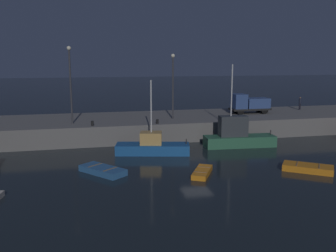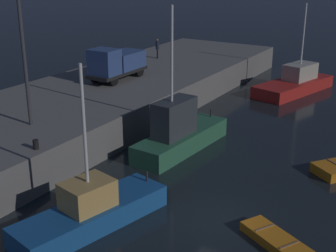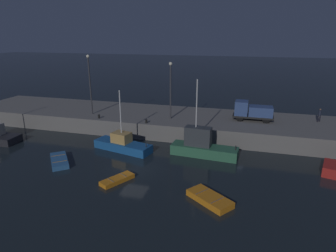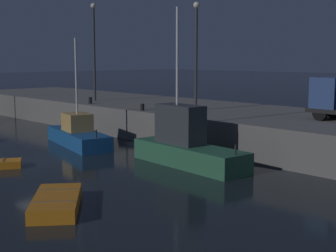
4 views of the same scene
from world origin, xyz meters
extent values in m
plane|color=black|center=(0.00, 0.00, 0.00)|extent=(320.00, 320.00, 0.00)
cube|color=slate|center=(0.00, 13.52, 1.06)|extent=(60.88, 10.64, 2.12)
cube|color=#2D6647|center=(6.31, 5.31, 0.56)|extent=(7.49, 2.57, 1.13)
cube|color=#33383D|center=(5.56, 5.36, 2.19)|extent=(2.96, 1.51, 2.12)
cylinder|color=silver|center=(5.29, 5.38, 5.87)|extent=(0.14, 0.14, 5.24)
cylinder|color=#262626|center=(9.69, 5.07, 1.38)|extent=(0.10, 0.10, 0.50)
cube|color=#195193|center=(-3.09, 4.35, 0.48)|extent=(7.30, 3.58, 0.96)
cube|color=tan|center=(-3.24, 4.39, 1.55)|extent=(2.34, 1.97, 1.17)
cylinder|color=silver|center=(-3.20, 4.38, 4.60)|extent=(0.14, 0.14, 4.94)
cylinder|color=#262626|center=(0.06, 3.63, 1.21)|extent=(0.10, 0.10, 0.50)
cube|color=orange|center=(8.22, -3.91, 0.26)|extent=(4.10, 3.65, 0.52)
cube|color=olive|center=(8.90, -4.42, 0.54)|extent=(0.97, 1.27, 0.04)
cube|color=olive|center=(7.54, -3.41, 0.54)|extent=(0.97, 1.27, 0.04)
cube|color=orange|center=(-0.44, -2.86, 0.20)|extent=(2.54, 3.38, 0.39)
cube|color=olive|center=(-0.10, -2.24, 0.41)|extent=(0.92, 0.56, 0.04)
cube|color=olive|center=(-0.79, -3.49, 0.41)|extent=(0.92, 0.56, 0.04)
cube|color=#2D6099|center=(-8.09, -0.76, 0.25)|extent=(3.78, 4.09, 0.50)
cube|color=olive|center=(-8.65, -0.09, 0.52)|extent=(1.16, 0.98, 0.04)
cube|color=olive|center=(-7.53, -1.44, 0.52)|extent=(1.16, 0.98, 0.04)
cylinder|color=#38383D|center=(-10.69, 10.99, 6.03)|extent=(0.20, 0.20, 7.82)
sphere|color=#F9EFCC|center=(-10.69, 10.99, 10.12)|extent=(0.44, 0.44, 0.44)
cylinder|color=#38383D|center=(0.67, 11.68, 5.65)|extent=(0.20, 0.20, 7.07)
sphere|color=#F9EFCC|center=(0.67, 11.68, 9.37)|extent=(0.44, 0.44, 0.44)
cylinder|color=black|center=(9.68, 12.84, 2.57)|extent=(0.90, 0.28, 0.90)
cylinder|color=black|center=(9.68, 14.47, 2.57)|extent=(0.90, 0.28, 0.90)
cylinder|color=black|center=(12.97, 12.84, 2.57)|extent=(0.90, 0.28, 0.90)
cylinder|color=black|center=(12.97, 14.47, 2.57)|extent=(0.90, 0.28, 0.90)
cube|color=black|center=(11.33, 13.66, 2.69)|extent=(5.13, 1.95, 0.25)
cube|color=#334C84|center=(9.79, 13.66, 3.73)|extent=(1.64, 1.95, 1.83)
cube|color=#334C84|center=(12.25, 13.66, 3.45)|extent=(2.97, 1.95, 1.26)
cylinder|color=black|center=(19.44, 15.25, 2.54)|extent=(0.14, 0.14, 0.84)
cylinder|color=black|center=(19.71, 15.44, 2.54)|extent=(0.14, 0.14, 0.84)
cylinder|color=#1E2333|center=(19.57, 15.34, 3.30)|extent=(0.45, 0.45, 0.69)
sphere|color=#8C664C|center=(19.57, 15.34, 3.77)|extent=(0.20, 0.20, 0.20)
cylinder|color=black|center=(-1.74, 8.81, 2.35)|extent=(0.28, 0.28, 0.47)
cylinder|color=black|center=(-8.61, 9.09, 2.38)|extent=(0.28, 0.28, 0.52)
camera|label=1|loc=(-9.21, -29.13, 8.97)|focal=38.91mm
camera|label=2|loc=(-16.59, -7.55, 10.87)|focal=50.82mm
camera|label=3|loc=(10.59, -24.82, 13.02)|focal=31.24mm
camera|label=4|loc=(24.61, -13.31, 5.79)|focal=52.70mm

